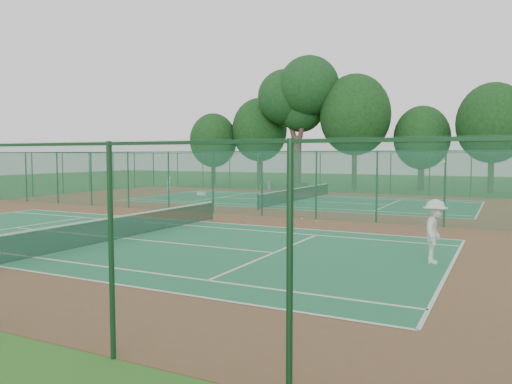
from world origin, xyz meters
TOP-DOWN VIEW (x-y plane):
  - ground at (0.00, 0.00)m, footprint 120.00×120.00m
  - red_pad at (0.00, 0.00)m, footprint 40.00×36.00m
  - court_near at (0.00, -9.00)m, footprint 23.77×10.97m
  - court_far at (0.00, 9.00)m, footprint 23.77×10.97m
  - fence_north at (0.00, 18.00)m, footprint 40.00×0.09m
  - fence_divider at (0.00, 0.00)m, footprint 40.00×0.09m
  - tennis_net_near at (0.00, -9.00)m, footprint 0.10×12.90m
  - tennis_net_far at (0.00, 9.00)m, footprint 0.10×12.90m
  - player_near at (11.38, -8.26)m, footprint 0.73×1.26m
  - player_far at (-10.71, 8.18)m, footprint 0.46×0.62m
  - trash_bin at (-6.16, 17.27)m, footprint 0.61×0.61m
  - bench at (-3.18, 17.54)m, footprint 1.34×0.75m
  - kit_bag at (-8.78, 9.93)m, footprint 0.81×0.43m
  - stray_ball_a at (3.99, -0.36)m, footprint 0.07×0.07m
  - stray_ball_b at (5.01, -0.98)m, footprint 0.07×0.07m
  - stray_ball_c at (1.06, -0.82)m, footprint 0.07×0.07m
  - big_tree at (-5.63, 22.94)m, footprint 8.46×6.19m
  - evergreen_row at (0.50, 24.25)m, footprint 39.00×5.00m

SIDE VIEW (x-z plane):
  - ground at x=0.00m, z-range 0.00..0.00m
  - evergreen_row at x=0.50m, z-range -6.00..6.00m
  - red_pad at x=0.00m, z-range 0.00..0.01m
  - court_near at x=0.00m, z-range 0.01..0.02m
  - court_far at x=0.00m, z-range 0.01..0.02m
  - stray_ball_a at x=3.99m, z-range 0.01..0.08m
  - stray_ball_c at x=1.06m, z-range 0.01..0.08m
  - stray_ball_b at x=5.01m, z-range 0.01..0.08m
  - kit_bag at x=-8.78m, z-range 0.01..0.30m
  - bench at x=-3.18m, z-range 0.02..0.81m
  - trash_bin at x=-6.16m, z-range 0.01..0.92m
  - tennis_net_near at x=0.00m, z-range 0.06..1.03m
  - tennis_net_far at x=0.00m, z-range 0.06..1.03m
  - player_far at x=-10.71m, z-range 0.02..1.57m
  - player_near at x=11.38m, z-range 0.02..1.96m
  - fence_north at x=0.00m, z-range 0.01..3.51m
  - fence_divider at x=0.00m, z-range 0.01..3.51m
  - big_tree at x=-5.63m, z-range 2.71..15.70m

